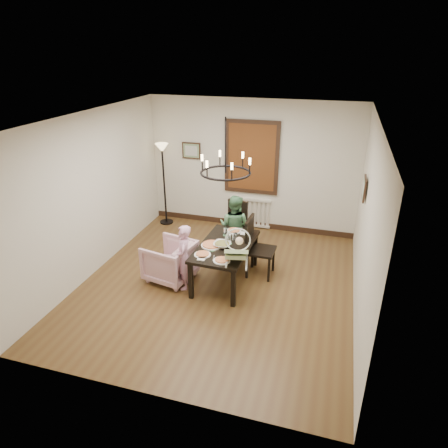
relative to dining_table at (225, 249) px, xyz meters
The scene contains 17 objects.
room_shell 0.82m from the dining_table, 114.69° to the left, with size 4.51×5.00×2.81m.
dining_table is the anchor object (origin of this frame).
chair_far 1.20m from the dining_table, 99.18° to the left, with size 0.43×0.43×0.98m, color black, non-canonical shape.
chair_right 0.66m from the dining_table, 34.19° to the left, with size 0.48×0.48×1.08m, color black, non-canonical shape.
armchair 1.00m from the dining_table, 167.12° to the right, with size 0.75×0.77×0.70m, color beige.
elderly_woman 0.73m from the dining_table, 147.10° to the right, with size 0.34×0.22×0.94m, color #DA9ABA.
seated_man 0.91m from the dining_table, 95.39° to the left, with size 0.50×0.39×1.03m, color #4B7E53.
baby_bouncer 0.64m from the dining_table, 56.13° to the right, with size 0.41×0.57×0.37m, color #BAD290, non-canonical shape.
salad_bowl 0.15m from the dining_table, 113.94° to the right, with size 0.35×0.35×0.09m, color white.
pizza_platter 0.26m from the dining_table, 152.79° to the right, with size 0.35×0.35×0.04m, color tan.
drinking_glass 0.16m from the dining_table, 38.05° to the left, with size 0.07×0.07×0.14m, color silver.
window_blinds 2.51m from the dining_table, 92.45° to the left, with size 1.00×0.03×1.40m, color #5B3012.
radiator 2.34m from the dining_table, 92.43° to the left, with size 0.92×0.12×0.62m, color silver, non-canonical shape.
picture_back 2.92m from the dining_table, 122.02° to the left, with size 0.42×0.03×0.36m, color black.
picture_right 2.47m from the dining_table, 19.47° to the left, with size 0.42×0.03×0.36m, color black.
floor_lamp 2.84m from the dining_table, 135.03° to the left, with size 0.30×0.30×1.80m, color black, non-canonical shape.
chandelier 1.34m from the dining_table, 135.00° to the right, with size 0.80×0.80×0.04m, color black.
Camera 1 is at (1.76, -5.57, 3.77)m, focal length 32.00 mm.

